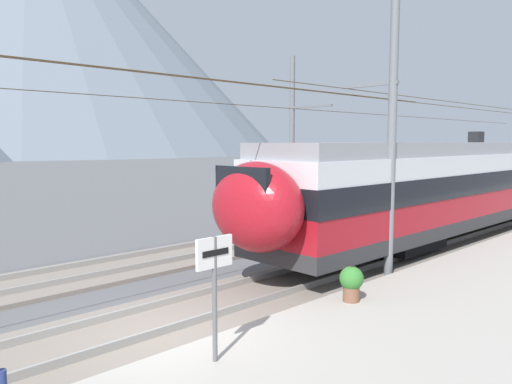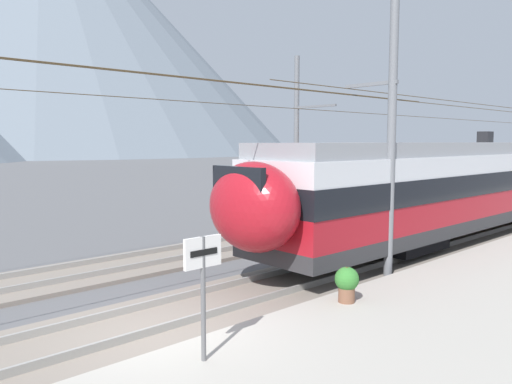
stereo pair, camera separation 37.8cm
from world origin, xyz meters
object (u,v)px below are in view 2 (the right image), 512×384
at_px(train_near_platform, 507,178).
at_px(catenary_mast_far_side, 299,138).
at_px(platform_sign, 203,270).
at_px(potted_plant_platform_edge, 347,282).
at_px(catenary_mast_mid, 389,126).
at_px(train_far_track, 455,170).

distance_m(train_near_platform, catenary_mast_far_side, 9.80).
height_order(platform_sign, potted_plant_platform_edge, platform_sign).
xyz_separation_m(catenary_mast_mid, platform_sign, (-7.38, -1.39, -2.47)).
height_order(train_far_track, platform_sign, train_far_track).
bearing_deg(train_far_track, potted_plant_platform_edge, -160.14).
bearing_deg(platform_sign, train_near_platform, 7.98).
relative_size(train_far_track, catenary_mast_far_side, 0.57).
bearing_deg(catenary_mast_mid, platform_sign, -169.33).
height_order(train_far_track, catenary_mast_mid, catenary_mast_mid).
height_order(catenary_mast_mid, potted_plant_platform_edge, catenary_mast_mid).
relative_size(train_near_platform, platform_sign, 16.24).
bearing_deg(train_near_platform, train_far_track, 44.81).
distance_m(train_near_platform, platform_sign, 19.57).
relative_size(train_far_track, potted_plant_platform_edge, 30.06).
relative_size(catenary_mast_far_side, potted_plant_platform_edge, 52.56).
bearing_deg(platform_sign, catenary_mast_far_side, 37.15).
bearing_deg(train_near_platform, catenary_mast_mid, -173.69).
bearing_deg(potted_plant_platform_edge, train_far_track, 19.86).
height_order(catenary_mast_far_side, platform_sign, catenary_mast_far_side).
height_order(train_near_platform, potted_plant_platform_edge, train_near_platform).
distance_m(catenary_mast_far_side, platform_sign, 15.92).
relative_size(train_far_track, catenary_mast_mid, 0.57).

